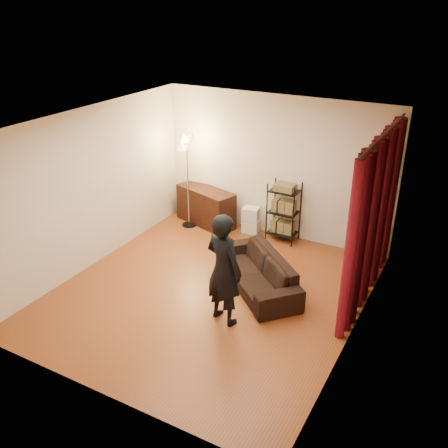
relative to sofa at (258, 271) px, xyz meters
The scene contains 14 objects.
floor 0.84m from the sofa, 136.86° to the right, with size 5.00×5.00×0.00m, color brown.
ceiling 2.55m from the sofa, 136.86° to the right, with size 5.00×5.00×0.00m, color white.
wall_back 2.31m from the sofa, 106.46° to the left, with size 5.00×5.00×0.00m, color beige.
wall_front 3.28m from the sofa, 100.77° to the right, with size 5.00×5.00×0.00m, color beige.
wall_left 3.07m from the sofa, 169.15° to the right, with size 5.00×5.00×0.00m, color beige.
wall_right 2.06m from the sofa, 17.96° to the right, with size 5.00×5.00×0.00m, color beige.
curtain_rod 2.85m from the sofa, 20.35° to the left, with size 0.04×0.04×2.65m, color black.
curtain 1.93m from the sofa, 20.59° to the left, with size 0.22×2.65×2.55m, color maroon, non-canonical shape.
sofa is the anchor object (origin of this frame).
person 1.19m from the sofa, 92.23° to the right, with size 0.61×0.40×1.67m, color black.
media_cabinet 2.58m from the sofa, 139.20° to the left, with size 1.28×0.48×0.75m, color black.
storage_boxes 2.00m from the sofa, 119.19° to the left, with size 0.32×0.25×0.52m, color beige, non-canonical shape.
wire_shelf 1.78m from the sofa, 99.45° to the left, with size 0.53×0.37×1.16m, color black, non-canonical shape.
floor_lamp 2.71m from the sofa, 147.01° to the left, with size 0.34×0.34×1.89m, color silver, non-canonical shape.
Camera 1 is at (3.42, -5.76, 4.32)m, focal length 40.00 mm.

